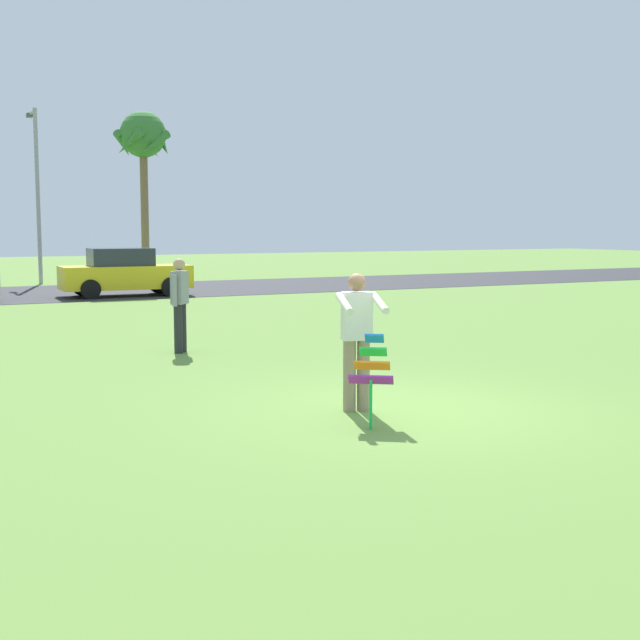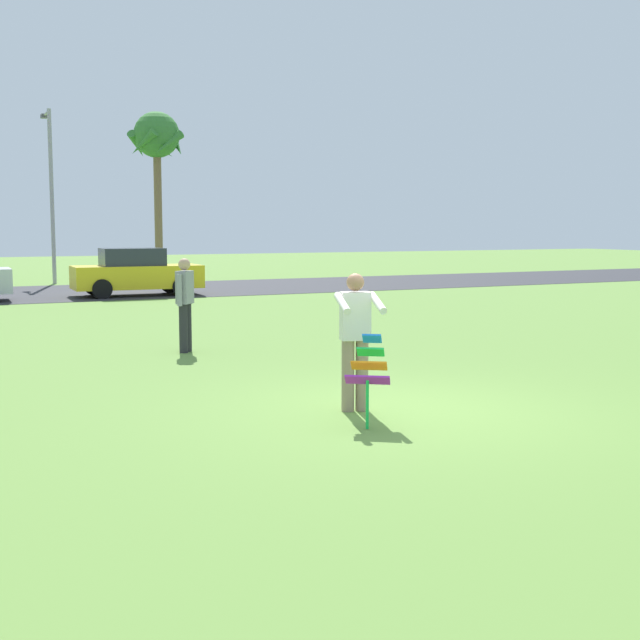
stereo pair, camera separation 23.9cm
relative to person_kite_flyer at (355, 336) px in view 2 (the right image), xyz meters
The scene contains 8 objects.
ground_plane 1.11m from the person_kite_flyer, 19.87° to the right, with size 120.00×120.00×0.00m, color olive.
road_strip 21.37m from the person_kite_flyer, 88.53° to the left, with size 120.00×8.00×0.01m, color #2D2D33.
person_kite_flyer is the anchor object (origin of this frame).
kite_held 0.83m from the person_kite_flyer, 106.80° to the right, with size 0.66×0.73×1.04m.
parked_car_yellow 19.03m from the person_kite_flyer, 84.36° to the left, with size 4.26×1.95×1.60m.
palm_tree_centre_far 30.57m from the person_kite_flyer, 79.36° to the left, with size 2.58×2.71×7.57m.
streetlight_pole 26.81m from the person_kite_flyer, 89.24° to the left, with size 0.24×1.65×7.00m.
person_walker_near 5.82m from the person_kite_flyer, 94.19° to the left, with size 0.40×0.46×1.73m.
Camera 2 is at (-5.49, -8.96, 2.30)m, focal length 47.39 mm.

